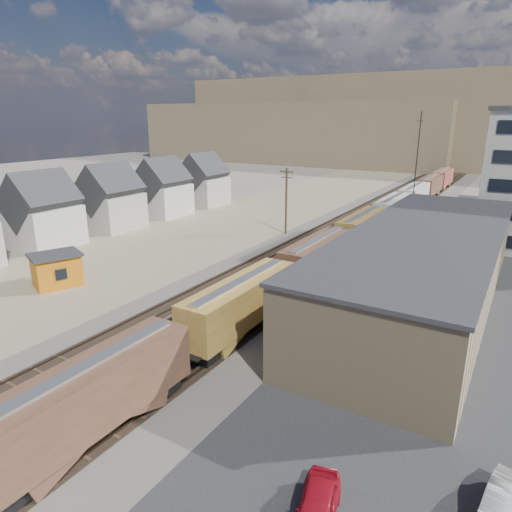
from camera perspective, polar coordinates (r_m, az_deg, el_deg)
The scene contains 14 objects.
ground at distance 33.71m, azimuth -17.52°, elevation -14.60°, with size 300.00×300.00×0.00m, color #6B6356.
ballast_bed at distance 73.92m, azimuth 12.47°, elevation 3.21°, with size 18.00×200.00×0.06m, color #4C4742.
dirt_yard at distance 74.14m, azimuth -4.93°, elevation 3.58°, with size 24.00×180.00×0.03m, color #807558.
asphalt_lot at distance 56.01m, azimuth 28.94°, elevation -3.06°, with size 26.00×120.00×0.04m, color #232326.
rail_tracks at distance 74.07m, azimuth 12.07°, elevation 3.32°, with size 11.40×200.00×0.24m.
freight_train at distance 70.80m, azimuth 15.11°, elevation 4.71°, with size 3.00×119.74×4.46m.
warehouse at distance 45.99m, azimuth 20.23°, elevation -1.21°, with size 12.40×40.40×7.25m.
utility_pole_north at distance 68.82m, azimuth 3.80°, elevation 7.04°, with size 2.20×0.32×10.00m.
radio_mast at distance 80.41m, azimuth 19.36°, elevation 10.34°, with size 1.20×0.16×18.00m.
townhouse_row at distance 72.30m, azimuth -21.26°, elevation 5.63°, with size 8.15×68.16×10.47m.
hills_north at distance 187.56m, azimuth 25.04°, elevation 14.60°, with size 265.00×80.00×32.00m.
maintenance_shed at distance 52.30m, azimuth -23.66°, elevation -1.55°, with size 5.34×5.96×3.59m.
parked_car_red at distance 23.11m, azimuth 7.69°, elevation -28.73°, with size 1.76×4.37×1.49m, color #AC0F1F.
parked_car_white at distance 25.41m, azimuth 28.63°, elevation -25.87°, with size 1.64×4.69×1.55m, color silver.
Camera 1 is at (22.45, -18.29, 17.27)m, focal length 32.00 mm.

